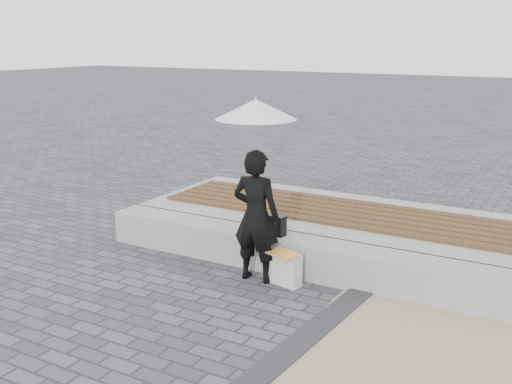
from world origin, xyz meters
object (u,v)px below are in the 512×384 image
canvas_tote (286,269)px  parasol (256,109)px  handbag (272,224)px  woman (256,216)px  seating_ledge (295,255)px

canvas_tote → parasol: bearing=-163.4°
handbag → canvas_tote: size_ratio=0.92×
parasol → canvas_tote: (0.35, 0.03, -1.70)m
canvas_tote → handbag: bearing=145.6°
woman → parasol: size_ratio=1.35×
seating_ledge → parasol: size_ratio=4.61×
handbag → woman: bearing=-77.5°
handbag → canvas_tote: 0.64m
seating_ledge → woman: 0.73m
seating_ledge → canvas_tote: seating_ledge is taller
woman → handbag: 0.48m
woman → handbag: size_ratio=4.38×
woman → canvas_tote: (0.35, 0.03, -0.55)m
seating_ledge → woman: bearing=-122.4°
parasol → handbag: parasol is taller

